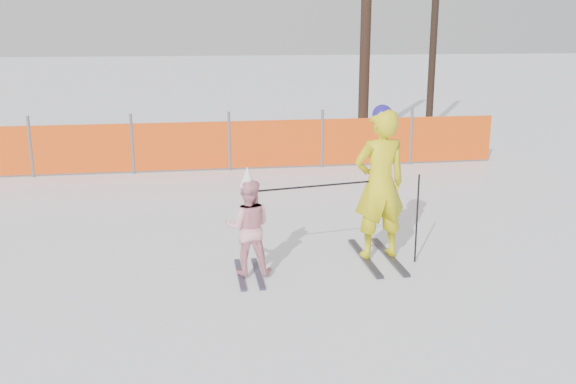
# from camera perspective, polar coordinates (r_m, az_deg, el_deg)

# --- Properties ---
(ground) EXTENTS (120.00, 120.00, 0.00)m
(ground) POSITION_cam_1_polar(r_m,az_deg,el_deg) (7.75, 0.58, -8.10)
(ground) COLOR white
(ground) RESTS_ON ground
(adult) EXTENTS (0.77, 1.41, 2.04)m
(adult) POSITION_cam_1_polar(r_m,az_deg,el_deg) (8.32, 8.16, 0.74)
(adult) COLOR black
(adult) RESTS_ON ground
(child) EXTENTS (0.63, 1.01, 1.37)m
(child) POSITION_cam_1_polar(r_m,az_deg,el_deg) (7.79, -3.55, -3.09)
(child) COLOR black
(child) RESTS_ON ground
(ski_poles) EXTENTS (2.07, 0.30, 1.17)m
(ski_poles) POSITION_cam_1_polar(r_m,az_deg,el_deg) (8.11, 6.51, -0.77)
(ski_poles) COLOR black
(ski_poles) RESTS_ON ground
(safety_fence) EXTENTS (15.88, 0.06, 1.25)m
(safety_fence) POSITION_cam_1_polar(r_m,az_deg,el_deg) (13.65, -14.29, 3.86)
(safety_fence) COLOR #595960
(safety_fence) RESTS_ON ground
(tree_trunks) EXTENTS (2.68, 1.69, 6.51)m
(tree_trunks) POSITION_cam_1_polar(r_m,az_deg,el_deg) (17.96, 8.88, 14.54)
(tree_trunks) COLOR black
(tree_trunks) RESTS_ON ground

